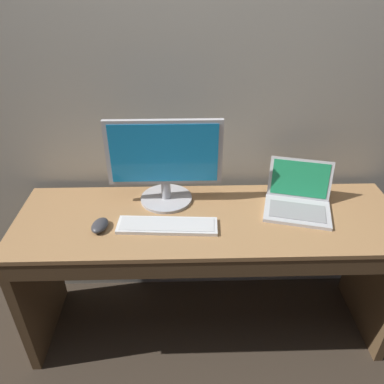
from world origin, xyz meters
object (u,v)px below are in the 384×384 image
object	(u,v)px
laptop_silver	(298,201)
external_monitor	(165,162)
computer_mouse	(100,225)
wired_keyboard	(167,226)

from	to	relation	value
laptop_silver	external_monitor	bearing A→B (deg)	172.76
computer_mouse	laptop_silver	bearing A→B (deg)	19.02
external_monitor	computer_mouse	size ratio (longest dim) A/B	4.92
laptop_silver	computer_mouse	bearing A→B (deg)	-171.54
laptop_silver	external_monitor	world-z (taller)	external_monitor
wired_keyboard	external_monitor	bearing A→B (deg)	92.94
external_monitor	laptop_silver	bearing A→B (deg)	-7.24
wired_keyboard	laptop_silver	bearing A→B (deg)	12.20
external_monitor	computer_mouse	xyz separation A→B (m)	(-0.29, -0.22, -0.20)
laptop_silver	wired_keyboard	xyz separation A→B (m)	(-0.62, -0.13, -0.03)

